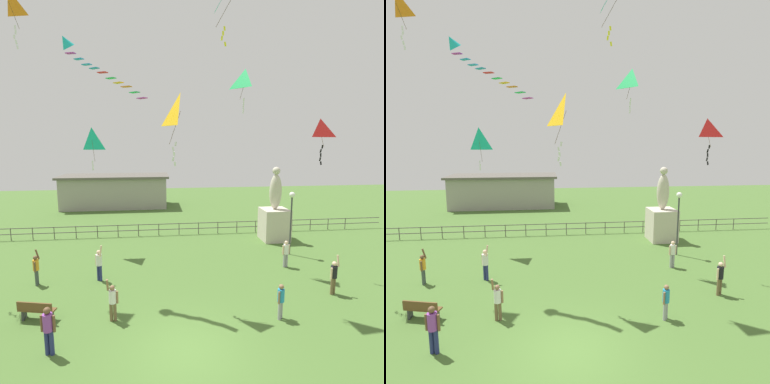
{
  "view_description": "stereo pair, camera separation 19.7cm",
  "coord_description": "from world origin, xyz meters",
  "views": [
    {
      "loc": [
        -1.02,
        -9.84,
        7.19
      ],
      "look_at": [
        0.88,
        5.84,
        4.71
      ],
      "focal_mm": 29.17,
      "sensor_mm": 36.0,
      "label": 1
    },
    {
      "loc": [
        -0.82,
        -9.87,
        7.19
      ],
      "look_at": [
        0.88,
        5.84,
        4.71
      ],
      "focal_mm": 29.17,
      "sensor_mm": 36.0,
      "label": 2
    }
  ],
  "objects": [
    {
      "name": "ground_plane",
      "position": [
        0.0,
        0.0,
        0.0
      ],
      "size": [
        80.0,
        80.0,
        0.0
      ],
      "primitive_type": "plane",
      "color": "#476B2D"
    },
    {
      "name": "pavilion_building",
      "position": [
        -5.45,
        26.0,
        1.83
      ],
      "size": [
        11.98,
        5.12,
        3.62
      ],
      "color": "gray",
      "rests_on": "ground_plane"
    },
    {
      "name": "person_1",
      "position": [
        6.51,
        6.75,
        0.92
      ],
      "size": [
        0.47,
        0.3,
        1.59
      ],
      "color": "#99999E",
      "rests_on": "ground_plane"
    },
    {
      "name": "statue_monument",
      "position": [
        7.82,
        11.9,
        1.66
      ],
      "size": [
        1.92,
        1.92,
        5.48
      ],
      "color": "beige",
      "rests_on": "ground_plane"
    },
    {
      "name": "person_3",
      "position": [
        -3.99,
        6.19,
        0.99
      ],
      "size": [
        0.45,
        0.44,
        1.96
      ],
      "color": "navy",
      "rests_on": "ground_plane"
    },
    {
      "name": "kite_7",
      "position": [
        -7.52,
        6.57,
        13.52
      ],
      "size": [
        0.91,
        1.02,
        2.47
      ],
      "color": "orange"
    },
    {
      "name": "kite_5",
      "position": [
        7.86,
        6.24,
        7.89
      ],
      "size": [
        1.22,
        0.69,
        2.45
      ],
      "color": "red"
    },
    {
      "name": "person_5",
      "position": [
        -7.08,
        6.04,
        0.92
      ],
      "size": [
        0.29,
        0.48,
        1.83
      ],
      "color": "#3F4C47",
      "rests_on": "ground_plane"
    },
    {
      "name": "person_6",
      "position": [
        4.03,
        1.56,
        0.87
      ],
      "size": [
        0.35,
        0.34,
        1.51
      ],
      "color": "#99999E",
      "rests_on": "ground_plane"
    },
    {
      "name": "park_bench",
      "position": [
        -5.9,
        2.62,
        0.46
      ],
      "size": [
        1.55,
        0.75,
        0.85
      ],
      "color": "brown",
      "rests_on": "ground_plane"
    },
    {
      "name": "kite_0",
      "position": [
        -4.9,
        10.7,
        7.34
      ],
      "size": [
        1.02,
        1.06,
        2.67
      ],
      "color": "#19B2B2"
    },
    {
      "name": "kite_4",
      "position": [
        2.56,
        4.97,
        13.55
      ],
      "size": [
        1.11,
        0.73,
        2.71
      ],
      "color": "#19B2B2"
    },
    {
      "name": "waterfront_railing",
      "position": [
        -0.45,
        14.0,
        0.63
      ],
      "size": [
        36.04,
        0.06,
        0.95
      ],
      "color": "#4C4742",
      "rests_on": "ground_plane"
    },
    {
      "name": "person_4",
      "position": [
        7.39,
        3.3,
        0.97
      ],
      "size": [
        0.51,
        0.3,
        1.93
      ],
      "color": "brown",
      "rests_on": "ground_plane"
    },
    {
      "name": "lamppost",
      "position": [
        7.65,
        8.74,
        3.03
      ],
      "size": [
        0.36,
        0.36,
        4.13
      ],
      "color": "#38383D",
      "rests_on": "ground_plane"
    },
    {
      "name": "streamer_kite",
      "position": [
        -4.8,
        6.26,
        11.69
      ],
      "size": [
        4.35,
        3.05,
        3.26
      ],
      "color": "#19B2B2"
    },
    {
      "name": "kite_6",
      "position": [
        0.16,
        4.19,
        8.49
      ],
      "size": [
        1.05,
        1.07,
        3.15
      ],
      "color": "yellow"
    },
    {
      "name": "person_0",
      "position": [
        -4.7,
        0.4,
        1.0
      ],
      "size": [
        0.52,
        0.32,
        1.74
      ],
      "color": "navy",
      "rests_on": "ground_plane"
    },
    {
      "name": "person_7",
      "position": [
        -2.79,
        2.24,
        0.91
      ],
      "size": [
        0.47,
        0.3,
        1.8
      ],
      "color": "brown",
      "rests_on": "ground_plane"
    },
    {
      "name": "kite_3",
      "position": [
        4.23,
        8.19,
        10.69
      ],
      "size": [
        1.11,
        1.17,
        2.44
      ],
      "color": "#1EB759"
    }
  ]
}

